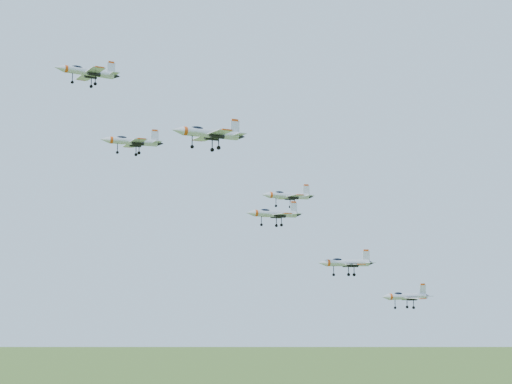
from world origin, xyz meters
name	(u,v)px	position (x,y,z in m)	size (l,w,h in m)	color
jet_lead	(87,72)	(-17.54, 9.68, 148.78)	(12.55, 10.53, 3.36)	silver
jet_left_high	(132,141)	(-11.75, -3.30, 134.08)	(10.97, 9.04, 2.93)	silver
jet_right_high	(208,133)	(-2.84, -17.63, 133.58)	(12.59, 10.50, 3.37)	silver
jet_left_low	(287,196)	(20.61, 5.20, 126.91)	(11.19, 9.19, 3.00)	silver
jet_right_low	(274,214)	(12.46, -7.11, 122.34)	(10.83, 8.95, 2.90)	silver
jet_trail	(346,263)	(29.16, -2.30, 113.89)	(11.91, 9.78, 3.19)	silver
jet_extra	(405,296)	(48.14, 6.89, 107.02)	(12.29, 10.14, 3.29)	silver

